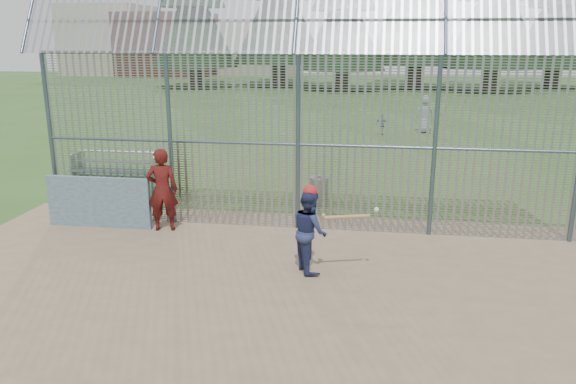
% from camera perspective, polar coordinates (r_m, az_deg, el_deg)
% --- Properties ---
extents(ground, '(120.00, 120.00, 0.00)m').
position_cam_1_polar(ground, '(9.98, -1.74, -10.28)').
color(ground, '#2D511E').
rests_on(ground, ground).
extents(dirt_infield, '(14.00, 10.00, 0.02)m').
position_cam_1_polar(dirt_infield, '(9.53, -2.29, -11.51)').
color(dirt_infield, '#756047').
rests_on(dirt_infield, ground).
extents(dugout_wall, '(2.50, 0.12, 1.20)m').
position_cam_1_polar(dugout_wall, '(13.80, -18.66, -0.98)').
color(dugout_wall, '#38566B').
rests_on(dugout_wall, dirt_infield).
extents(batter, '(0.88, 0.96, 1.58)m').
position_cam_1_polar(batter, '(10.59, 2.21, -3.97)').
color(batter, navy).
rests_on(batter, dirt_infield).
extents(onlooker, '(0.79, 0.61, 1.92)m').
position_cam_1_polar(onlooker, '(13.08, -12.65, 0.24)').
color(onlooker, maroon).
rests_on(onlooker, dirt_infield).
extents(bg_kid_standing, '(0.94, 0.69, 1.76)m').
position_cam_1_polar(bg_kid_standing, '(27.04, 13.73, 7.69)').
color(bg_kid_standing, gray).
rests_on(bg_kid_standing, ground).
extents(bg_kid_seated, '(0.64, 0.49, 1.01)m').
position_cam_1_polar(bg_kid_seated, '(25.92, 9.49, 6.76)').
color(bg_kid_seated, slate).
rests_on(bg_kid_seated, ground).
extents(batting_gear, '(1.40, 0.43, 0.58)m').
position_cam_1_polar(batting_gear, '(10.33, 3.17, -0.53)').
color(batting_gear, red).
rests_on(batting_gear, ground).
extents(trash_can, '(0.56, 0.56, 0.82)m').
position_cam_1_polar(trash_can, '(14.99, 3.16, 0.15)').
color(trash_can, gray).
rests_on(trash_can, ground).
extents(bleacher, '(3.00, 0.95, 0.72)m').
position_cam_1_polar(bleacher, '(19.00, -16.91, 2.88)').
color(bleacher, gray).
rests_on(bleacher, ground).
extents(backstop_fence, '(20.09, 0.81, 5.30)m').
position_cam_1_polar(backstop_fence, '(12.43, 9.33, 6.13)').
color(backstop_fence, '#47566B').
rests_on(backstop_fence, ground).
extents(distant_buildings, '(26.50, 10.50, 8.00)m').
position_cam_1_polar(distant_buildings, '(69.89, -12.63, 14.51)').
color(distant_buildings, brown).
rests_on(distant_buildings, ground).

